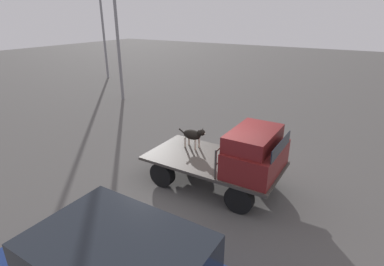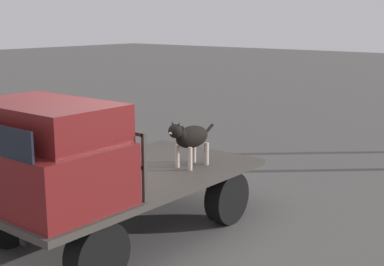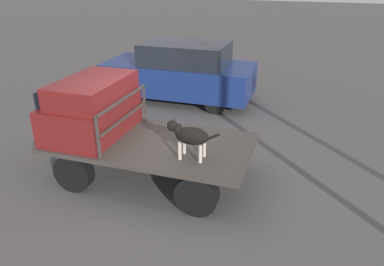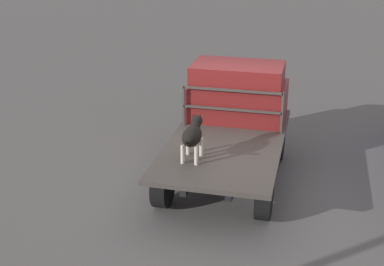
% 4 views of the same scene
% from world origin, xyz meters
% --- Properties ---
extents(ground_plane, '(80.00, 80.00, 0.00)m').
position_xyz_m(ground_plane, '(0.00, 0.00, 0.00)').
color(ground_plane, '#514F4C').
extents(flatbed_truck, '(3.72, 1.96, 0.77)m').
position_xyz_m(flatbed_truck, '(0.00, 0.00, 0.57)').
color(flatbed_truck, black).
rests_on(flatbed_truck, ground).
extents(truck_cab, '(1.22, 1.84, 1.08)m').
position_xyz_m(truck_cab, '(1.18, 0.00, 1.29)').
color(truck_cab, maroon).
rests_on(truck_cab, flatbed_truck).
extents(truck_headboard, '(0.04, 1.84, 0.77)m').
position_xyz_m(truck_headboard, '(0.53, 0.00, 1.28)').
color(truck_headboard, '#3D3833').
rests_on(truck_headboard, flatbed_truck).
extents(dog, '(0.94, 0.30, 0.67)m').
position_xyz_m(dog, '(-0.87, 0.39, 1.18)').
color(dog, beige).
rests_on(dog, flatbed_truck).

